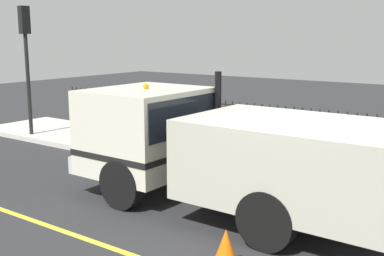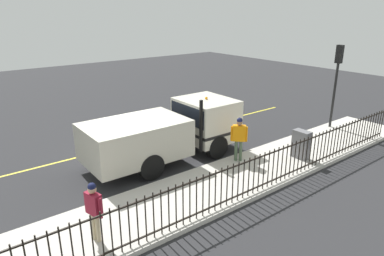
% 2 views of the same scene
% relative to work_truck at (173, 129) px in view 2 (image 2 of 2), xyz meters
% --- Properties ---
extents(ground_plane, '(54.09, 54.09, 0.00)m').
position_rel_work_truck_xyz_m(ground_plane, '(-0.29, -1.65, -1.26)').
color(ground_plane, '#2B2B2D').
rests_on(ground_plane, ground).
extents(sidewalk_slab, '(2.81, 24.59, 0.15)m').
position_rel_work_truck_xyz_m(sidewalk_slab, '(2.94, -1.65, -1.19)').
color(sidewalk_slab, beige).
rests_on(sidewalk_slab, ground).
extents(lane_marking, '(0.12, 22.13, 0.01)m').
position_rel_work_truck_xyz_m(lane_marking, '(-2.46, -1.65, -1.26)').
color(lane_marking, yellow).
rests_on(lane_marking, ground).
extents(work_truck, '(2.47, 6.47, 2.54)m').
position_rel_work_truck_xyz_m(work_truck, '(0.00, 0.00, 0.00)').
color(work_truck, silver).
rests_on(work_truck, ground).
extents(worker_standing, '(0.51, 0.50, 1.75)m').
position_rel_work_truck_xyz_m(worker_standing, '(2.03, 1.65, -0.04)').
color(worker_standing, orange).
rests_on(worker_standing, sidewalk_slab).
extents(pedestrian_distant, '(0.60, 0.31, 1.63)m').
position_rel_work_truck_xyz_m(pedestrian_distant, '(3.33, -4.73, -0.11)').
color(pedestrian_distant, maroon).
rests_on(pedestrian_distant, sidewalk_slab).
extents(iron_fence, '(0.04, 20.93, 1.31)m').
position_rel_work_truck_xyz_m(iron_fence, '(4.15, -1.65, -0.45)').
color(iron_fence, black).
rests_on(iron_fence, sidewalk_slab).
extents(traffic_light_near, '(0.31, 0.22, 4.03)m').
position_rel_work_truck_xyz_m(traffic_light_near, '(1.93, 8.26, 1.75)').
color(traffic_light_near, black).
rests_on(traffic_light_near, sidewalk_slab).
extents(utility_cabinet, '(0.68, 0.38, 1.13)m').
position_rel_work_truck_xyz_m(utility_cabinet, '(3.35, 3.81, -0.55)').
color(utility_cabinet, slate).
rests_on(utility_cabinet, sidewalk_slab).
extents(traffic_cone, '(0.39, 0.39, 0.56)m').
position_rel_work_truck_xyz_m(traffic_cone, '(-1.92, -1.44, -0.98)').
color(traffic_cone, orange).
rests_on(traffic_cone, ground).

